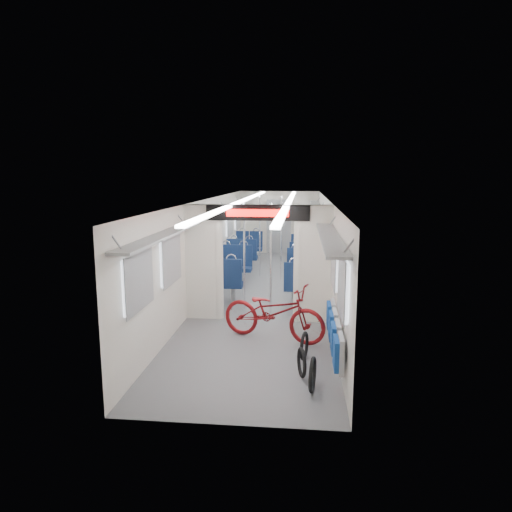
# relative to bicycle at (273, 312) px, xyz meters

# --- Properties ---
(carriage) EXTENTS (12.00, 12.02, 2.31)m
(carriage) POSITION_rel_bicycle_xyz_m (-0.38, 2.86, 1.00)
(carriage) COLOR #515456
(carriage) RESTS_ON ground
(bicycle) EXTENTS (2.01, 1.24, 1.00)m
(bicycle) POSITION_rel_bicycle_xyz_m (0.00, 0.00, 0.00)
(bicycle) COLOR maroon
(bicycle) RESTS_ON ground
(flip_bench) EXTENTS (0.12, 2.07, 0.47)m
(flip_bench) POSITION_rel_bicycle_xyz_m (0.97, -1.17, 0.08)
(flip_bench) COLOR gray
(flip_bench) RESTS_ON carriage
(bike_hoop_a) EXTENTS (0.13, 0.49, 0.48)m
(bike_hoop_a) POSITION_rel_bicycle_xyz_m (0.64, -1.94, -0.28)
(bike_hoop_a) COLOR black
(bike_hoop_a) RESTS_ON ground
(bike_hoop_b) EXTENTS (0.15, 0.44, 0.44)m
(bike_hoop_b) POSITION_rel_bicycle_xyz_m (0.50, -1.50, -0.30)
(bike_hoop_b) COLOR black
(bike_hoop_b) RESTS_ON ground
(bike_hoop_c) EXTENTS (0.15, 0.46, 0.46)m
(bike_hoop_c) POSITION_rel_bicycle_xyz_m (0.54, -0.86, -0.30)
(bike_hoop_c) COLOR black
(bike_hoop_c) RESTS_ON ground
(seat_bay_near_left) EXTENTS (0.94, 2.21, 1.14)m
(seat_bay_near_left) POSITION_rel_bicycle_xyz_m (-1.32, 3.24, 0.06)
(seat_bay_near_left) COLOR #0E1E3F
(seat_bay_near_left) RESTS_ON ground
(seat_bay_near_right) EXTENTS (0.92, 2.11, 1.11)m
(seat_bay_near_right) POSITION_rel_bicycle_xyz_m (0.55, 3.07, 0.05)
(seat_bay_near_right) COLOR #0E1E3F
(seat_bay_near_right) RESTS_ON ground
(seat_bay_far_left) EXTENTS (0.91, 2.08, 1.10)m
(seat_bay_far_left) POSITION_rel_bicycle_xyz_m (-1.32, 6.68, 0.05)
(seat_bay_far_left) COLOR #0E1E3F
(seat_bay_far_left) RESTS_ON ground
(seat_bay_far_right) EXTENTS (0.88, 1.91, 1.05)m
(seat_bay_far_right) POSITION_rel_bicycle_xyz_m (0.55, 6.48, 0.02)
(seat_bay_far_right) COLOR #0E1E3F
(seat_bay_far_right) RESTS_ON ground
(stanchion_near_left) EXTENTS (0.04, 0.04, 2.30)m
(stanchion_near_left) POSITION_rel_bicycle_xyz_m (-0.75, 1.83, 0.65)
(stanchion_near_left) COLOR silver
(stanchion_near_left) RESTS_ON ground
(stanchion_near_right) EXTENTS (0.05, 0.05, 2.30)m
(stanchion_near_right) POSITION_rel_bicycle_xyz_m (-0.16, 1.56, 0.65)
(stanchion_near_right) COLOR silver
(stanchion_near_right) RESTS_ON ground
(stanchion_far_left) EXTENTS (0.04, 0.04, 2.30)m
(stanchion_far_left) POSITION_rel_bicycle_xyz_m (-0.72, 5.16, 0.65)
(stanchion_far_left) COLOR silver
(stanchion_far_left) RESTS_ON ground
(stanchion_far_right) EXTENTS (0.04, 0.04, 2.30)m
(stanchion_far_right) POSITION_rel_bicycle_xyz_m (-0.10, 4.77, 0.65)
(stanchion_far_right) COLOR silver
(stanchion_far_right) RESTS_ON ground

